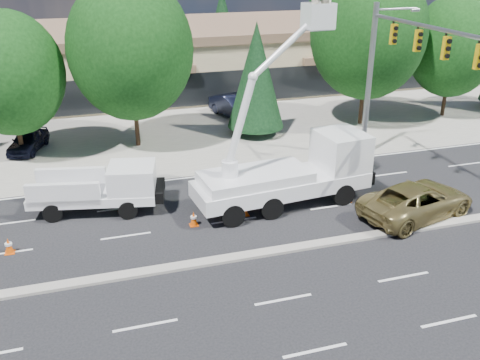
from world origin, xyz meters
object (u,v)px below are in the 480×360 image
object	(u,v)px
utility_pickup	(103,193)
bucket_truck	(294,162)
signal_mast	(392,63)
minivan	(417,200)

from	to	relation	value
utility_pickup	bucket_truck	xyz separation A→B (m)	(9.10, -1.84, 1.23)
signal_mast	utility_pickup	world-z (taller)	signal_mast
minivan	signal_mast	bearing A→B (deg)	-29.88
minivan	utility_pickup	bearing A→B (deg)	56.18
bucket_truck	minivan	xyz separation A→B (m)	(5.02, -3.10, -1.35)
utility_pickup	bucket_truck	distance (m)	9.37
signal_mast	bucket_truck	xyz separation A→B (m)	(-6.63, -2.78, -3.89)
bucket_truck	minivan	bearing A→B (deg)	-37.26
utility_pickup	minivan	xyz separation A→B (m)	(14.13, -4.94, -0.12)
signal_mast	minivan	size ratio (longest dim) A/B	1.73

